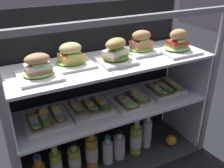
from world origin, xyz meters
TOP-DOWN VIEW (x-y plane):
  - ground_plane at (0.00, 0.00)m, footprint 6.00×6.00m
  - case_base_deck at (0.00, 0.00)m, footprint 1.13×0.40m
  - case_frame at (0.00, 0.11)m, footprint 1.13×0.40m
  - riser_lower_tier at (0.00, 0.00)m, footprint 1.06×0.33m
  - shelf_lower_glass at (0.00, 0.00)m, footprint 1.08×0.35m
  - riser_upper_tier at (0.00, 0.00)m, footprint 1.06×0.33m
  - shelf_upper_glass at (0.00, 0.00)m, footprint 1.08×0.35m
  - plated_roll_sandwich_left_of_center at (-0.37, -0.03)m, footprint 0.18×0.18m
  - plated_roll_sandwich_far_right at (-0.20, 0.04)m, footprint 0.20×0.20m
  - plated_roll_sandwich_far_left at (0.01, -0.03)m, footprint 0.18×0.18m
  - plated_roll_sandwich_mid_right at (0.20, 0.05)m, footprint 0.18×0.18m
  - plated_roll_sandwich_center at (0.38, -0.04)m, footprint 0.21×0.21m
  - open_sandwich_tray_near_left_corner at (-0.36, 0.01)m, footprint 0.22×0.22m
  - open_sandwich_tray_near_right_corner at (-0.13, 0.02)m, footprint 0.22×0.22m
  - open_sandwich_tray_mid_right at (0.12, -0.02)m, footprint 0.22×0.22m
  - open_sandwich_tray_right_of_center at (0.36, 0.02)m, footprint 0.22×0.23m
  - juice_bottle_front_middle at (-0.35, -0.01)m, footprint 0.07×0.07m
  - juice_bottle_back_center at (-0.24, -0.02)m, footprint 0.07×0.07m
  - juice_bottle_near_post at (-0.14, -0.02)m, footprint 0.07×0.07m
  - juice_bottle_front_right_end at (-0.04, -0.03)m, footprint 0.06×0.06m
  - juice_bottle_front_fourth at (0.04, -0.02)m, footprint 0.07×0.07m
  - juice_bottle_back_right at (0.15, -0.03)m, footprint 0.07×0.07m
  - juice_bottle_tucked_behind at (0.24, -0.01)m, footprint 0.06×0.06m
  - orange_fruit_beside_bottles at (0.39, -0.08)m, footprint 0.07×0.07m

SIDE VIEW (x-z plane):
  - ground_plane at x=0.00m, z-range -0.02..0.00m
  - case_base_deck at x=0.00m, z-range 0.00..0.04m
  - orange_fruit_beside_bottles at x=0.39m, z-range 0.04..0.11m
  - juice_bottle_front_right_end at x=-0.04m, z-range 0.02..0.21m
  - juice_bottle_front_fourth at x=0.04m, z-range 0.02..0.22m
  - juice_bottle_back_center at x=-0.24m, z-range 0.02..0.24m
  - juice_bottle_front_middle at x=-0.35m, z-range 0.02..0.24m
  - juice_bottle_back_right at x=0.15m, z-range 0.02..0.26m
  - juice_bottle_tucked_behind at x=0.24m, z-range 0.02..0.26m
  - juice_bottle_near_post at x=-0.14m, z-range 0.02..0.27m
  - riser_lower_tier at x=0.00m, z-range 0.04..0.39m
  - shelf_lower_glass at x=0.00m, z-range 0.39..0.41m
  - open_sandwich_tray_mid_right at x=0.12m, z-range 0.39..0.46m
  - open_sandwich_tray_near_left_corner at x=-0.36m, z-range 0.40..0.46m
  - open_sandwich_tray_near_right_corner at x=-0.13m, z-range 0.40..0.46m
  - open_sandwich_tray_right_of_center at x=0.36m, z-range 0.40..0.46m
  - case_frame at x=0.00m, z-range 0.04..0.97m
  - riser_upper_tier at x=0.00m, z-range 0.41..0.66m
  - shelf_upper_glass at x=0.00m, z-range 0.66..0.67m
  - plated_roll_sandwich_left_of_center at x=-0.37m, z-range 0.66..0.76m
  - plated_roll_sandwich_center at x=0.38m, z-range 0.65..0.78m
  - plated_roll_sandwich_far_right at x=-0.20m, z-range 0.66..0.77m
  - plated_roll_sandwich_mid_right at x=0.20m, z-range 0.65..0.78m
  - plated_roll_sandwich_far_left at x=0.01m, z-range 0.66..0.78m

